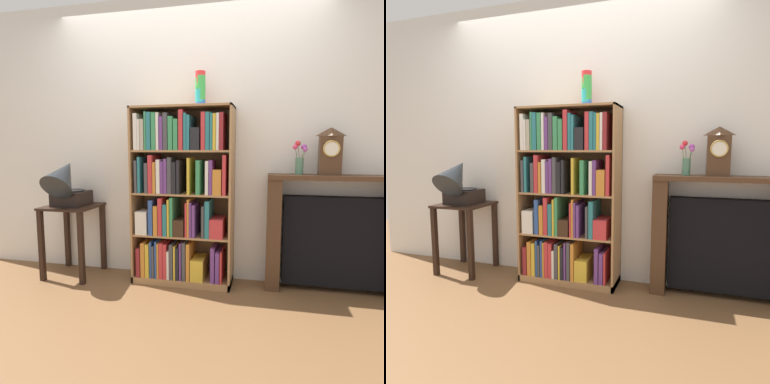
% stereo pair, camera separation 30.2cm
% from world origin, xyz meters
% --- Properties ---
extents(ground_plane, '(7.95, 6.40, 0.02)m').
position_xyz_m(ground_plane, '(0.00, 0.00, -0.01)').
color(ground_plane, brown).
extents(wall_back, '(4.95, 0.08, 2.60)m').
position_xyz_m(wall_back, '(0.11, 0.31, 1.30)').
color(wall_back, silver).
rests_on(wall_back, ground).
extents(bookshelf, '(0.90, 0.33, 1.59)m').
position_xyz_m(bookshelf, '(-0.02, 0.09, 0.76)').
color(bookshelf, '#A87A4C').
rests_on(bookshelf, ground).
extents(cup_stack, '(0.09, 0.09, 0.30)m').
position_xyz_m(cup_stack, '(0.15, 0.14, 1.74)').
color(cup_stack, red).
rests_on(cup_stack, bookshelf).
extents(side_table_left, '(0.47, 0.48, 0.69)m').
position_xyz_m(side_table_left, '(-1.08, 0.03, 0.50)').
color(side_table_left, black).
rests_on(side_table_left, ground).
extents(gramophone, '(0.29, 0.48, 0.52)m').
position_xyz_m(gramophone, '(-1.08, -0.05, 0.92)').
color(gramophone, black).
rests_on(gramophone, side_table_left).
extents(fireplace_mantel, '(1.13, 0.25, 1.01)m').
position_xyz_m(fireplace_mantel, '(1.31, 0.17, 0.50)').
color(fireplace_mantel, '#472D1C').
rests_on(fireplace_mantel, ground).
extents(mantel_clock, '(0.17, 0.12, 0.39)m').
position_xyz_m(mantel_clock, '(1.24, 0.14, 1.21)').
color(mantel_clock, '#472D1C').
rests_on(mantel_clock, fireplace_mantel).
extents(flower_vase, '(0.12, 0.12, 0.28)m').
position_xyz_m(flower_vase, '(1.00, 0.15, 1.14)').
color(flower_vase, '#4C7A60').
rests_on(flower_vase, fireplace_mantel).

